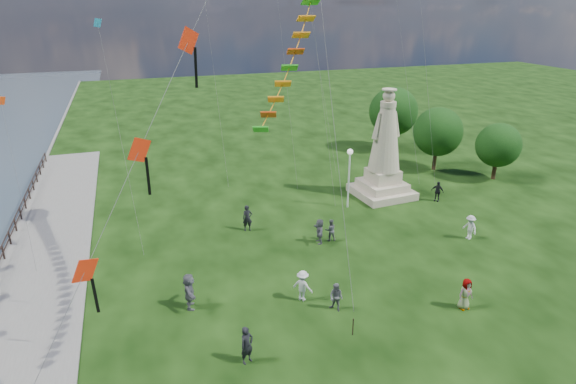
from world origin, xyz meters
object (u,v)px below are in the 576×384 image
object	(u,v)px
person_0	(247,345)
person_6	(247,218)
lamppost	(349,166)
person_5	(189,291)
person_2	(303,286)
person_8	(470,227)
person_7	(330,230)
person_11	(320,231)
person_1	(336,297)
person_4	(465,294)
statue	(384,157)
person_9	(437,191)

from	to	relation	value
person_0	person_6	distance (m)	12.92
lamppost	person_5	xyz separation A→B (m)	(-13.08, -9.18, -2.34)
person_2	person_8	xyz separation A→B (m)	(12.73, 3.05, -0.02)
person_6	person_7	xyz separation A→B (m)	(4.74, -3.15, -0.16)
lamppost	person_11	distance (m)	6.77
person_1	person_8	bearing A→B (deg)	74.14
person_4	person_6	distance (m)	14.71
person_5	person_7	xyz separation A→B (m)	(9.68, 4.58, -0.22)
lamppost	person_6	bearing A→B (deg)	-169.84
statue	person_0	distance (m)	21.51
lamppost	person_5	size ratio (longest dim) A/B	2.38
person_0	person_8	world-z (taller)	person_0
person_4	person_5	size ratio (longest dim) A/B	0.87
person_4	person_9	size ratio (longest dim) A/B	1.04
statue	person_7	bearing A→B (deg)	-144.27
person_2	person_5	world-z (taller)	person_5
statue	person_5	xyz separation A→B (m)	(-16.70, -10.50, -2.25)
person_6	person_11	world-z (taller)	person_6
person_5	lamppost	bearing A→B (deg)	-49.75
person_6	person_9	xyz separation A→B (m)	(15.25, 0.34, -0.09)
person_5	person_11	distance (m)	9.95
person_7	person_9	bearing A→B (deg)	-152.19
person_1	person_9	xyz separation A→B (m)	(13.28, 10.64, 0.05)
person_1	person_6	distance (m)	10.49
person_1	person_4	xyz separation A→B (m)	(6.22, -1.91, 0.08)
statue	person_7	world-z (taller)	statue
person_0	person_4	world-z (taller)	person_0
person_9	person_8	bearing A→B (deg)	-54.18
lamppost	person_5	world-z (taller)	lamppost
person_0	person_5	world-z (taller)	person_5
person_5	person_11	world-z (taller)	person_5
person_5	person_7	bearing A→B (deg)	-59.51
person_2	person_11	world-z (taller)	person_2
person_6	person_8	bearing A→B (deg)	-18.06
statue	person_2	xyz separation A→B (m)	(-11.07, -11.68, -2.36)
statue	person_8	distance (m)	9.11
lamppost	person_0	size ratio (longest dim) A/B	2.61
statue	person_0	world-z (taller)	statue
person_4	person_8	distance (m)	8.24
person_5	person_9	xyz separation A→B (m)	(20.19, 8.06, -0.16)
person_2	person_6	size ratio (longest dim) A/B	0.94
lamppost	person_2	distance (m)	13.00
person_6	person_8	world-z (taller)	person_6
person_2	statue	bearing A→B (deg)	-86.74
person_11	person_6	bearing A→B (deg)	-119.34
person_5	person_8	xyz separation A→B (m)	(18.37, 1.87, -0.13)
person_5	person_1	bearing A→B (deg)	-105.33
person_0	person_7	bearing A→B (deg)	24.13
person_9	person_6	bearing A→B (deg)	-126.51
person_2	person_1	bearing A→B (deg)	178.95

